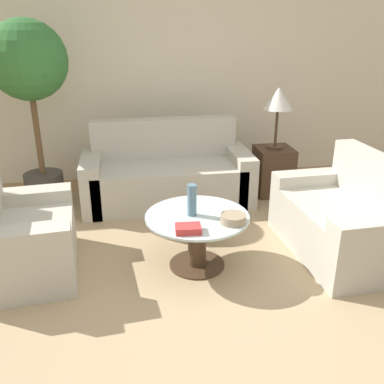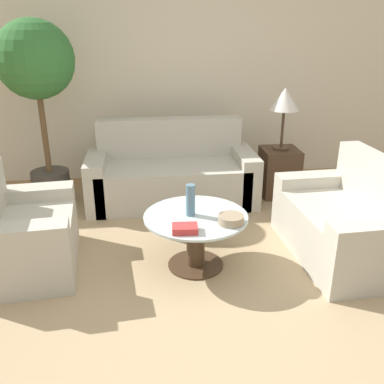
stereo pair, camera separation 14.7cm
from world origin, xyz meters
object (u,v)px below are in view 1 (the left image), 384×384
object	(u,v)px
sofa_main	(167,176)
potted_plant	(29,76)
vase	(192,200)
armchair	(18,241)
bowl	(233,219)
table_lamp	(278,100)
book_stack	(188,229)
loveseat	(346,221)
coffee_table	(197,234)

from	to	relation	value
sofa_main	potted_plant	xyz separation A→B (m)	(-1.32, 0.12, 1.07)
potted_plant	vase	distance (m)	2.19
armchair	bowl	bearing A→B (deg)	-105.76
table_lamp	book_stack	bearing A→B (deg)	-126.37
armchair	table_lamp	bearing A→B (deg)	-68.14
sofa_main	vase	world-z (taller)	sofa_main
armchair	loveseat	distance (m)	2.67
sofa_main	loveseat	world-z (taller)	sofa_main
coffee_table	vase	bearing A→B (deg)	164.23
armchair	vase	world-z (taller)	armchair
loveseat	bowl	world-z (taller)	loveseat
loveseat	bowl	size ratio (longest dim) A/B	6.58
loveseat	table_lamp	bearing A→B (deg)	-176.39
vase	bowl	xyz separation A→B (m)	(0.28, -0.18, -0.09)
sofa_main	bowl	bearing A→B (deg)	-78.19
sofa_main	armchair	size ratio (longest dim) A/B	1.76
potted_plant	bowl	distance (m)	2.53
loveseat	sofa_main	bearing A→B (deg)	-138.03
potted_plant	vase	world-z (taller)	potted_plant
sofa_main	coffee_table	xyz separation A→B (m)	(0.09, -1.42, 0.01)
table_lamp	book_stack	size ratio (longest dim) A/B	3.47
vase	book_stack	world-z (taller)	vase
potted_plant	coffee_table	bearing A→B (deg)	-47.58
sofa_main	bowl	distance (m)	1.63
armchair	potted_plant	distance (m)	1.77
coffee_table	potted_plant	distance (m)	2.34
potted_plant	bowl	world-z (taller)	potted_plant
sofa_main	vase	bearing A→B (deg)	-88.00
coffee_table	bowl	size ratio (longest dim) A/B	4.22
armchair	coffee_table	world-z (taller)	armchair
coffee_table	vase	size ratio (longest dim) A/B	3.23
sofa_main	potted_plant	distance (m)	1.70
vase	potted_plant	bearing A→B (deg)	131.81
table_lamp	armchair	bearing A→B (deg)	-152.85
armchair	sofa_main	bearing A→B (deg)	-50.45
coffee_table	bowl	xyz separation A→B (m)	(0.24, -0.17, 0.19)
sofa_main	loveseat	size ratio (longest dim) A/B	1.40
coffee_table	vase	distance (m)	0.29
bowl	armchair	bearing A→B (deg)	169.53
vase	bowl	bearing A→B (deg)	-32.83
loveseat	bowl	distance (m)	1.08
sofa_main	armchair	bearing A→B (deg)	-135.17
book_stack	table_lamp	bearing A→B (deg)	57.47
vase	bowl	world-z (taller)	vase
potted_plant	book_stack	world-z (taller)	potted_plant
sofa_main	vase	xyz separation A→B (m)	(0.05, -1.40, 0.29)
vase	bowl	size ratio (longest dim) A/B	1.30
table_lamp	vase	world-z (taller)	table_lamp
bowl	book_stack	world-z (taller)	bowl
coffee_table	table_lamp	size ratio (longest dim) A/B	1.23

